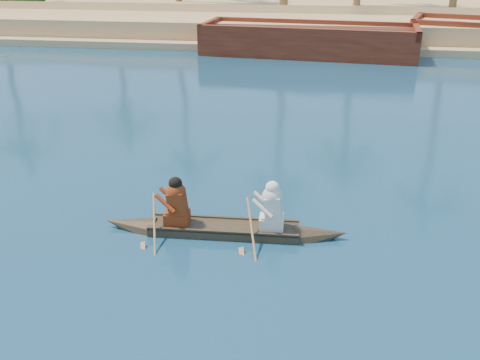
# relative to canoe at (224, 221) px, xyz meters

# --- Properties ---
(ground) EXTENTS (160.00, 160.00, 0.00)m
(ground) POSITION_rel_canoe_xyz_m (-2.05, -3.15, -0.25)
(ground) COLOR #0B3147
(ground) RESTS_ON ground
(shrub_cluster) EXTENTS (100.00, 6.00, 2.40)m
(shrub_cluster) POSITION_rel_canoe_xyz_m (-2.05, 28.35, 0.95)
(shrub_cluster) COLOR #1E3C15
(shrub_cluster) RESTS_ON ground
(canoe) EXTENTS (4.70, 0.80, 1.29)m
(canoe) POSITION_rel_canoe_xyz_m (0.00, 0.00, 0.00)
(canoe) COLOR #3C3320
(canoe) RESTS_ON ground
(barge_mid) EXTENTS (10.92, 4.56, 1.77)m
(barge_mid) POSITION_rel_canoe_xyz_m (1.03, 18.85, 0.37)
(barge_mid) COLOR maroon
(barge_mid) RESTS_ON ground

